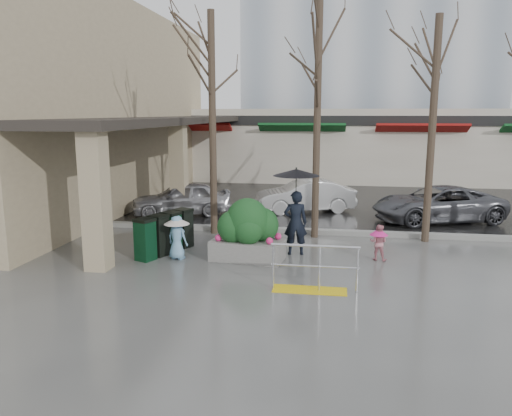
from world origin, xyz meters
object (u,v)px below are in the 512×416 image
(car_b, at_px, (305,196))
(child_blue, at_px, (177,233))
(child_pink, at_px, (379,240))
(news_boxes, at_px, (165,233))
(handrail, at_px, (313,274))
(tree_midwest, at_px, (318,62))
(planter, at_px, (248,230))
(car_a, at_px, (182,198))
(car_c, at_px, (438,204))
(tree_west, at_px, (212,69))
(tree_mideast, at_px, (436,74))
(woman, at_px, (296,204))

(car_b, bearing_deg, child_blue, -41.07)
(child_pink, bearing_deg, car_b, -55.33)
(child_blue, distance_m, news_boxes, 0.71)
(handrail, distance_m, news_boxes, 4.74)
(handrail, distance_m, tree_midwest, 6.83)
(planter, distance_m, car_a, 6.37)
(handrail, relative_size, tree_midwest, 0.27)
(car_a, bearing_deg, planter, 14.04)
(child_pink, bearing_deg, car_c, -101.10)
(tree_west, relative_size, child_pink, 7.19)
(tree_mideast, bearing_deg, planter, -151.22)
(car_c, bearing_deg, tree_mideast, -33.71)
(handrail, relative_size, tree_west, 0.28)
(planter, bearing_deg, tree_mideast, 28.78)
(handrail, relative_size, tree_mideast, 0.29)
(news_boxes, bearing_deg, child_blue, -21.66)
(planter, height_order, car_c, planter)
(child_pink, bearing_deg, tree_mideast, -110.83)
(news_boxes, relative_size, car_c, 0.44)
(news_boxes, xyz_separation_m, car_b, (3.40, 6.44, 0.07))
(planter, relative_size, car_a, 0.53)
(tree_mideast, height_order, child_blue, tree_mideast)
(woman, xyz_separation_m, news_boxes, (-3.52, -0.46, -0.83))
(news_boxes, relative_size, car_a, 0.54)
(planter, bearing_deg, child_pink, 8.20)
(car_c, bearing_deg, child_blue, -69.39)
(child_pink, bearing_deg, tree_west, -9.99)
(tree_mideast, distance_m, child_blue, 8.48)
(tree_west, distance_m, car_a, 5.51)
(tree_mideast, bearing_deg, news_boxes, -161.19)
(child_pink, distance_m, car_a, 8.39)
(planter, xyz_separation_m, car_a, (-3.47, 5.34, -0.15))
(tree_west, bearing_deg, tree_midwest, 0.00)
(tree_midwest, xyz_separation_m, tree_mideast, (3.30, -0.00, -0.37))
(car_a, bearing_deg, woman, 26.07)
(woman, distance_m, car_c, 6.82)
(tree_midwest, height_order, woman, tree_midwest)
(tree_mideast, height_order, planter, tree_mideast)
(tree_midwest, relative_size, child_blue, 6.00)
(child_blue, relative_size, news_boxes, 0.58)
(news_boxes, xyz_separation_m, car_a, (-1.13, 5.11, 0.07))
(woman, relative_size, child_blue, 2.04)
(child_pink, distance_m, car_b, 6.61)
(tree_midwest, distance_m, car_c, 6.88)
(child_blue, relative_size, car_b, 0.31)
(news_boxes, relative_size, car_b, 0.53)
(tree_west, height_order, car_a, tree_west)
(tree_midwest, relative_size, tree_mideast, 1.08)
(news_boxes, height_order, car_a, car_a)
(handrail, xyz_separation_m, tree_midwest, (-0.16, 4.80, 4.86))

